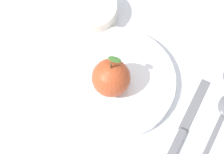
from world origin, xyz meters
TOP-DOWN VIEW (x-y plane):
  - ground_plane at (0.00, 0.00)m, footprint 2.40×2.40m
  - dinner_plate at (0.02, 0.03)m, footprint 0.25×0.25m
  - apple at (0.00, 0.02)m, footprint 0.07×0.07m
  - side_bowl at (0.13, 0.16)m, footprint 0.12×0.12m
  - knife at (0.00, -0.13)m, footprint 0.19×0.02m
  - spoon at (0.07, -0.18)m, footprint 0.17×0.03m

SIDE VIEW (x-z plane):
  - ground_plane at x=0.00m, z-range 0.00..0.00m
  - knife at x=0.00m, z-range 0.00..0.01m
  - spoon at x=0.07m, z-range 0.00..0.01m
  - dinner_plate at x=0.02m, z-range 0.00..0.02m
  - side_bowl at x=0.13m, z-range 0.00..0.04m
  - apple at x=0.00m, z-range 0.01..0.10m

